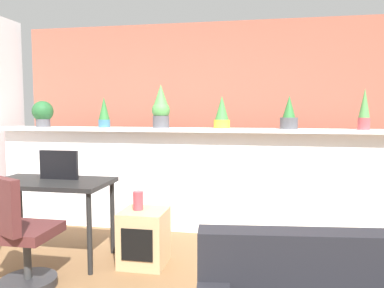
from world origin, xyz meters
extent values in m
cube|color=white|center=(0.00, 2.00, 0.58)|extent=(4.71, 0.16, 1.16)
cube|color=white|center=(0.00, 1.96, 1.18)|extent=(4.71, 0.32, 0.04)
cube|color=#9E5442|center=(0.00, 2.60, 1.25)|extent=(4.71, 0.10, 2.50)
cylinder|color=#4C4C51|center=(-1.85, 1.95, 1.25)|extent=(0.17, 0.17, 0.09)
sphere|color=#235B2D|center=(-1.85, 1.95, 1.39)|extent=(0.25, 0.25, 0.25)
cylinder|color=#386B84|center=(-1.05, 1.93, 1.25)|extent=(0.14, 0.14, 0.09)
cone|color=#2D7033|center=(-1.05, 1.93, 1.42)|extent=(0.13, 0.13, 0.26)
cylinder|color=#4C4C51|center=(-0.38, 1.99, 1.27)|extent=(0.19, 0.19, 0.14)
sphere|color=#4C9347|center=(-0.38, 1.99, 1.40)|extent=(0.21, 0.21, 0.21)
cone|color=#4C9347|center=(-0.38, 1.99, 1.57)|extent=(0.18, 0.18, 0.25)
cylinder|color=gold|center=(0.32, 2.00, 1.25)|extent=(0.18, 0.18, 0.09)
cone|color=#3D843D|center=(0.32, 2.00, 1.43)|extent=(0.15, 0.15, 0.27)
cylinder|color=#4C4C51|center=(1.05, 1.96, 1.26)|extent=(0.19, 0.19, 0.12)
cone|color=#2D7033|center=(1.05, 1.96, 1.44)|extent=(0.13, 0.13, 0.24)
cylinder|color=#B7474C|center=(1.80, 1.92, 1.26)|extent=(0.12, 0.12, 0.12)
cone|color=#4C9347|center=(1.80, 1.92, 1.47)|extent=(0.11, 0.11, 0.30)
cylinder|color=black|center=(-0.65, 0.68, 0.35)|extent=(0.04, 0.04, 0.71)
cylinder|color=black|center=(-1.65, 1.18, 0.35)|extent=(0.04, 0.04, 0.71)
cylinder|color=black|center=(-0.65, 1.18, 0.35)|extent=(0.04, 0.04, 0.71)
cube|color=black|center=(-1.15, 0.93, 0.73)|extent=(1.10, 0.60, 0.04)
cube|color=black|center=(-1.11, 1.01, 0.89)|extent=(0.38, 0.04, 0.27)
cylinder|color=#262628|center=(-1.03, 0.37, 0.04)|extent=(0.44, 0.44, 0.07)
cylinder|color=#333333|center=(-1.03, 0.37, 0.24)|extent=(0.06, 0.06, 0.34)
cube|color=#4C2323|center=(-1.03, 0.37, 0.45)|extent=(0.44, 0.44, 0.08)
cube|color=#4C2323|center=(-1.12, 0.20, 0.70)|extent=(0.43, 0.26, 0.42)
cube|color=tan|center=(-0.26, 0.97, 0.25)|extent=(0.40, 0.40, 0.50)
cube|color=black|center=(-0.26, 0.78, 0.25)|extent=(0.28, 0.04, 0.28)
cylinder|color=#CC3D47|center=(-0.32, 0.98, 0.59)|extent=(0.09, 0.09, 0.17)
cube|color=black|center=(1.24, -0.30, 0.60)|extent=(1.57, 0.34, 0.40)
camera|label=1|loc=(0.78, -2.23, 1.40)|focal=35.36mm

